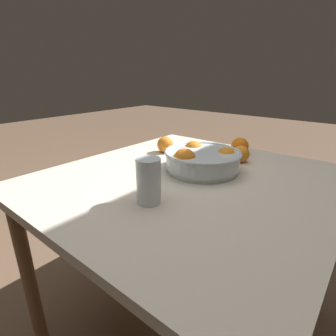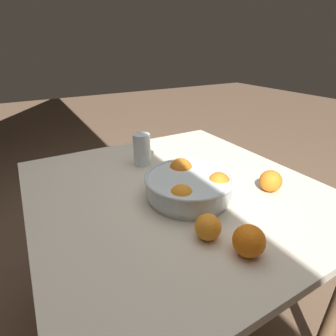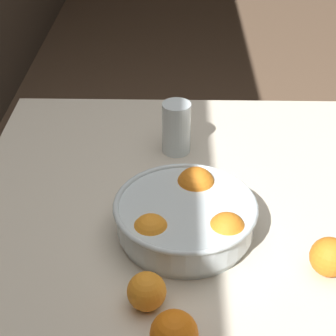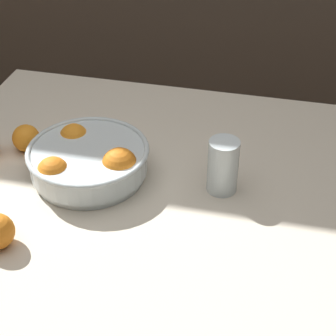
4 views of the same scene
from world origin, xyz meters
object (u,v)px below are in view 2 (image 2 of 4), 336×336
object	(u,v)px
fruit_bowl	(190,185)
orange_loose_near_bowl	(249,241)
orange_loose_front	(208,227)
orange_loose_aside	(271,181)
juice_glass	(142,151)

from	to	relation	value
fruit_bowl	orange_loose_near_bowl	distance (m)	0.29
orange_loose_front	orange_loose_aside	distance (m)	0.35
juice_glass	orange_loose_near_bowl	bearing A→B (deg)	-179.89
juice_glass	orange_loose_near_bowl	world-z (taller)	juice_glass
orange_loose_near_bowl	orange_loose_front	size ratio (longest dim) A/B	1.13
fruit_bowl	orange_loose_aside	distance (m)	0.28
orange_loose_near_bowl	orange_loose_front	distance (m)	0.11
fruit_bowl	orange_loose_near_bowl	size ratio (longest dim) A/B	3.68
fruit_bowl	orange_loose_front	xyz separation A→B (m)	(-0.19, 0.07, -0.01)
orange_loose_front	juice_glass	bearing A→B (deg)	-5.34
juice_glass	orange_loose_aside	size ratio (longest dim) A/B	1.76
fruit_bowl	juice_glass	bearing A→B (deg)	4.86
fruit_bowl	juice_glass	distance (m)	0.32
juice_glass	orange_loose_near_bowl	xyz separation A→B (m)	(-0.60, -0.00, -0.02)
juice_glass	orange_loose_aside	bearing A→B (deg)	-145.44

